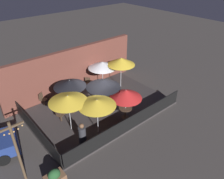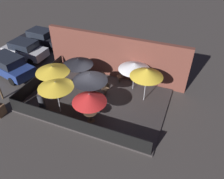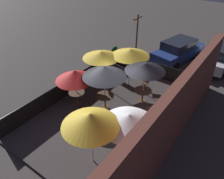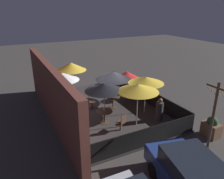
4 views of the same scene
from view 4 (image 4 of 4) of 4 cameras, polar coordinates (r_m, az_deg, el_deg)
The scene contains 23 objects.
ground_plane at distance 14.02m, azimuth -1.96°, elevation -5.33°, with size 60.00×60.00×0.00m, color #423D3A.
patio_deck at distance 14.00m, azimuth -1.96°, elevation -5.11°, with size 9.15×6.04×0.12m.
building_wall at distance 12.44m, azimuth -15.72°, elevation -1.16°, with size 10.75×0.36×3.38m.
fence_front at distance 15.17m, azimuth 8.23°, elevation -1.01°, with size 8.95×0.05×0.95m.
fence_side_left at distance 10.33m, azimuth 9.04°, elevation -12.18°, with size 0.05×5.84×0.95m.
patio_umbrella_0 at distance 13.33m, azimuth 0.26°, elevation 3.73°, with size 2.17×2.17×2.41m.
patio_umbrella_1 at distance 11.44m, azimuth -2.12°, elevation 0.66°, with size 2.05×2.05×2.33m.
patio_umbrella_2 at distance 14.62m, azimuth 3.94°, elevation 3.69°, with size 1.97×1.97×2.04m.
patio_umbrella_3 at distance 11.29m, azimuth 6.81°, elevation 0.42°, with size 2.17×2.17×2.35m.
patio_umbrella_4 at distance 12.82m, azimuth 8.87°, elevation 2.46°, with size 2.10×2.10×2.26m.
patio_umbrella_5 at distance 15.45m, azimuth -10.65°, elevation 5.92°, with size 2.09×2.09×2.45m.
patio_umbrella_6 at distance 14.31m, azimuth -12.85°, elevation 3.33°, with size 2.16×2.16×2.12m.
dining_table_0 at distance 13.87m, azimuth 0.25°, elevation -2.42°, with size 0.91×0.91×0.74m.
dining_table_1 at distance 12.05m, azimuth -2.02°, elevation -6.23°, with size 0.92×0.92×0.73m.
dining_table_2 at distance 15.01m, azimuth 3.83°, elevation -0.61°, with size 0.84×0.84×0.74m.
patio_chair_0 at distance 12.76m, azimuth -8.58°, elevation -5.23°, with size 0.56×0.56×0.92m.
patio_chair_1 at distance 11.37m, azimuth 2.59°, elevation -8.40°, with size 0.52×0.52×0.93m.
patio_chair_2 at distance 10.54m, azimuth -8.94°, elevation -11.27°, with size 0.55×0.55×0.93m.
patio_chair_3 at distance 13.65m, azimuth -13.11°, elevation -3.72°, with size 0.56×0.56×0.94m.
patio_chair_4 at distance 13.78m, azimuth -5.54°, elevation -3.09°, with size 0.51×0.51×0.91m.
patron_0 at distance 12.61m, azimuth 12.29°, elevation -5.35°, with size 0.55×0.55×1.34m.
planter_box at distance 12.21m, azimuth 24.52°, elevation -9.06°, with size 0.86×0.61×1.08m.
light_post at distance 10.17m, azimuth 24.95°, elevation -6.10°, with size 1.10×0.12×3.38m.
Camera 4 is at (-11.42, 5.31, 6.18)m, focal length 35.00 mm.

